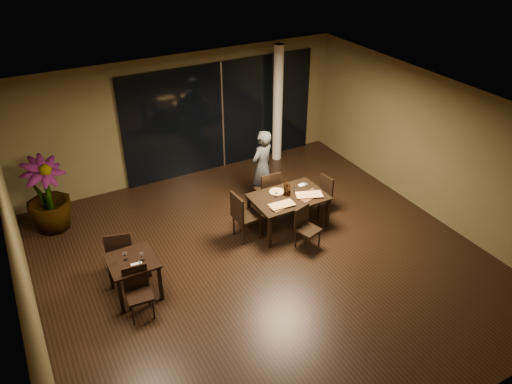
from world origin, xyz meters
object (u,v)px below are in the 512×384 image
object	(u,v)px
main_table	(288,199)
side_table	(133,266)
bottle_c	(285,188)
chair_main_far	(269,189)
chair_main_right	(323,193)
chair_main_near	(305,225)
chair_side_near	(138,289)
bottle_a	(288,190)
chair_side_far	(120,251)
chair_main_left	(243,214)
potted_plant	(47,195)
diner	(262,167)
bottle_b	(289,190)

from	to	relation	value
main_table	side_table	size ratio (longest dim) A/B	1.88
side_table	bottle_c	size ratio (longest dim) A/B	2.29
chair_main_far	chair_main_right	world-z (taller)	chair_main_far
chair_main_far	chair_main_near	world-z (taller)	chair_main_far
chair_side_near	bottle_a	bearing A→B (deg)	20.50
bottle_c	main_table	bearing A→B (deg)	-65.51
chair_main_far	bottle_c	bearing A→B (deg)	96.35
chair_side_far	bottle_a	size ratio (longest dim) A/B	3.46
chair_side_near	chair_main_left	bearing A→B (deg)	27.65
potted_plant	bottle_c	bearing A→B (deg)	-27.17
side_table	bottle_c	world-z (taller)	bottle_c
chair_main_left	chair_side_near	size ratio (longest dim) A/B	1.17
side_table	bottle_c	bearing A→B (deg)	9.72
diner	side_table	bearing A→B (deg)	3.55
bottle_c	chair_side_near	bearing A→B (deg)	-163.29
diner	bottle_c	distance (m)	1.10
bottle_a	side_table	bearing A→B (deg)	-171.26
bottle_c	bottle_b	bearing A→B (deg)	-37.14
chair_side_far	bottle_c	size ratio (longest dim) A/B	2.86
chair_main_far	diner	size ratio (longest dim) A/B	0.56
bottle_c	chair_main_right	bearing A→B (deg)	4.26
potted_plant	bottle_b	size ratio (longest dim) A/B	6.18
chair_main_right	diner	distance (m)	1.44
main_table	diner	world-z (taller)	diner
chair_main_far	bottle_a	bearing A→B (deg)	97.92
chair_main_left	chair_side_far	xyz separation A→B (m)	(-2.46, 0.01, -0.03)
chair_side_near	potted_plant	bearing A→B (deg)	109.79
side_table	chair_side_near	xyz separation A→B (m)	(-0.06, -0.45, -0.13)
chair_main_far	chair_main_left	world-z (taller)	chair_main_left
chair_main_right	bottle_a	world-z (taller)	bottle_a
chair_main_far	chair_main_right	xyz separation A→B (m)	(1.02, -0.58, -0.07)
chair_main_near	bottle_a	world-z (taller)	bottle_a
chair_main_left	potted_plant	world-z (taller)	potted_plant
main_table	bottle_a	distance (m)	0.22
chair_side_far	potted_plant	distance (m)	2.36
chair_side_near	diner	xyz separation A→B (m)	(3.49, 2.12, 0.37)
chair_main_far	chair_main_near	bearing A→B (deg)	95.19
side_table	potted_plant	bearing A→B (deg)	108.57
chair_main_far	bottle_c	xyz separation A→B (m)	(0.02, -0.66, 0.38)
chair_main_right	bottle_b	distance (m)	1.03
main_table	diner	bearing A→B (deg)	88.66
main_table	chair_main_right	world-z (taller)	chair_main_right
potted_plant	bottle_a	bearing A→B (deg)	-27.64
chair_main_near	chair_main_left	bearing A→B (deg)	123.54
diner	bottle_a	size ratio (longest dim) A/B	5.97
chair_main_far	potted_plant	bearing A→B (deg)	-14.88
chair_main_near	chair_side_near	bearing A→B (deg)	167.25
chair_side_near	bottle_b	world-z (taller)	bottle_b
chair_main_far	diner	xyz separation A→B (m)	(0.08, 0.44, 0.32)
bottle_a	bottle_c	size ratio (longest dim) A/B	0.83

